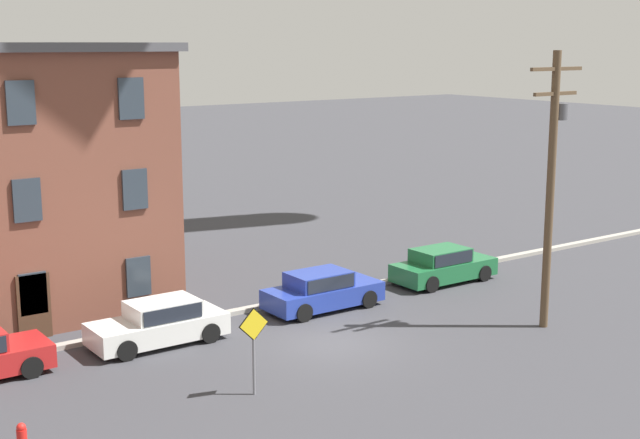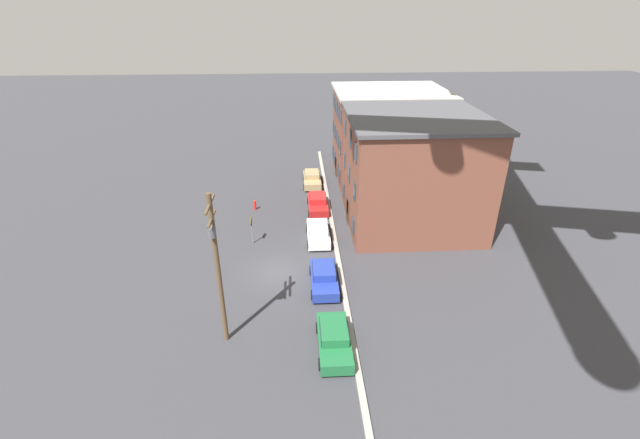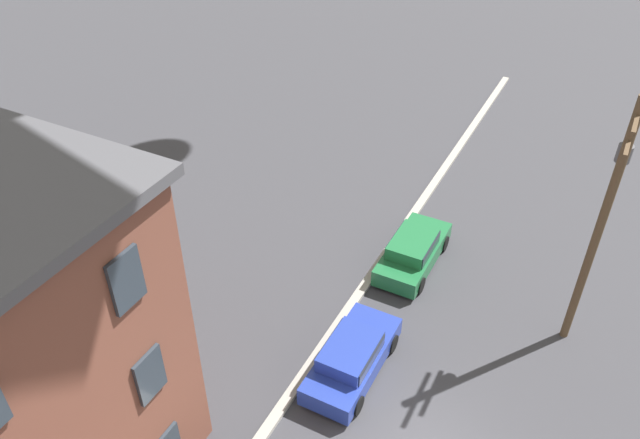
# 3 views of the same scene
# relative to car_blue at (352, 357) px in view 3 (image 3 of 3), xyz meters

# --- Properties ---
(kerb_strip) EXTENTS (56.00, 0.36, 0.16)m
(kerb_strip) POSITION_rel_car_blue_xyz_m (-1.86, 1.31, -0.67)
(kerb_strip) COLOR #9E998E
(kerb_strip) RESTS_ON ground_plane
(car_blue) EXTENTS (4.40, 1.92, 1.43)m
(car_blue) POSITION_rel_car_blue_xyz_m (0.00, 0.00, 0.00)
(car_blue) COLOR #233899
(car_blue) RESTS_ON ground_plane
(car_green) EXTENTS (4.40, 1.92, 1.43)m
(car_green) POSITION_rel_car_blue_xyz_m (6.17, 0.18, 0.00)
(car_green) COLOR #1E6638
(car_green) RESTS_ON ground_plane
(utility_pole) EXTENTS (2.40, 0.44, 9.36)m
(utility_pole) POSITION_rel_car_blue_xyz_m (5.10, -6.08, 4.51)
(utility_pole) COLOR brown
(utility_pole) RESTS_ON ground_plane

